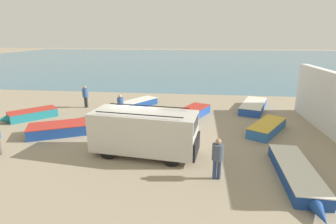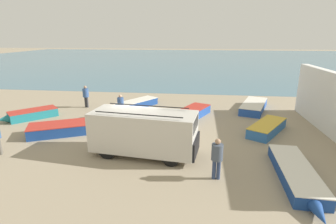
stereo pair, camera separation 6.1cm
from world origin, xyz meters
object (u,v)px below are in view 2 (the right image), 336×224
Objects in this scene: fishing_rowboat_0 at (190,114)px; fishing_rowboat_5 at (31,114)px; fishing_rowboat_1 at (296,174)px; fisherman_1 at (86,95)px; parked_van at (144,132)px; fishing_rowboat_3 at (139,103)px; fishing_rowboat_2 at (67,128)px; fishing_rowboat_4 at (268,127)px; fisherman_2 at (121,104)px; fisherman_3 at (217,155)px; fishing_rowboat_6 at (254,106)px.

fishing_rowboat_5 is (-11.17, -1.52, 0.00)m from fishing_rowboat_0.
fishing_rowboat_1 is 3.03× the size of fisherman_1.
parked_van reaches higher than fishing_rowboat_3.
fishing_rowboat_2 is (-11.83, 3.99, 0.05)m from fishing_rowboat_1.
fishing_rowboat_0 is at bearing -147.32° from fishing_rowboat_1.
fisherman_1 is at bearing -124.05° from fishing_rowboat_1.
fishing_rowboat_3 is 7.96m from fishing_rowboat_5.
fishing_rowboat_5 is at bearing 119.44° from fishing_rowboat_4.
fisherman_2 is 0.96× the size of fisherman_3.
fisherman_1 is at bearing 105.00° from fishing_rowboat_4.
fishing_rowboat_0 is at bearing 141.35° from fishing_rowboat_5.
fishing_rowboat_2 is (-7.24, -3.92, 0.01)m from fishing_rowboat_0.
fishing_rowboat_0 is 8.32m from fisherman_3.
fishing_rowboat_2 is 0.91× the size of fishing_rowboat_6.
parked_van is 3.01× the size of fisherman_3.
fisherman_2 is at bearing 127.60° from fishing_rowboat_6.
fisherman_2 reaches higher than fishing_rowboat_6.
fishing_rowboat_0 is 11.27m from fishing_rowboat_5.
fishing_rowboat_0 is 5.31m from fishing_rowboat_4.
fishing_rowboat_4 is 0.77× the size of fishing_rowboat_6.
fishing_rowboat_1 is at bearing -7.08° from parked_van.
fishing_rowboat_5 is 1.89× the size of fisherman_3.
parked_van is 10.40m from fisherman_1.
parked_van is at bearing -49.72° from fishing_rowboat_2.
fishing_rowboat_4 is (6.81, 3.98, -0.89)m from parked_van.
fishing_rowboat_3 is 3.27m from fisherman_2.
fishing_rowboat_5 is at bearing 123.83° from fishing_rowboat_6.
fisherman_3 is (1.36, -8.17, 0.75)m from fishing_rowboat_0.
fishing_rowboat_6 is (0.33, 10.64, 0.04)m from fishing_rowboat_1.
parked_van is 3.87m from fisherman_3.
parked_van is 1.01× the size of fishing_rowboat_0.
fishing_rowboat_5 is at bearing -109.51° from fishing_rowboat_1.
fishing_rowboat_4 is 2.34× the size of fisherman_3.
fisherman_1 is 4.35m from fisherman_2.
parked_van reaches higher than fishing_rowboat_5.
parked_van is at bearing 106.23° from fishing_rowboat_5.
fishing_rowboat_3 is at bearing 40.28° from fishing_rowboat_2.
fishing_rowboat_0 is 0.98× the size of fishing_rowboat_6.
fishing_rowboat_5 reaches higher than fishing_rowboat_4.
fishing_rowboat_6 is (0.12, 5.01, -0.00)m from fishing_rowboat_4.
fishing_rowboat_5 is at bearing 123.03° from fishing_rowboat_2.
fishing_rowboat_0 is at bearing 2.84° from fishing_rowboat_2.
fishing_rowboat_6 is at bearing 3.12° from fishing_rowboat_2.
fishing_rowboat_0 is 5.04m from fishing_rowboat_3.
fisherman_1 reaches higher than fishing_rowboat_1.
parked_van is at bearing -120.05° from fisherman_3.
parked_van reaches higher than fisherman_3.
fishing_rowboat_1 is 16.36m from fisherman_1.
fishing_rowboat_6 reaches higher than fishing_rowboat_3.
fishing_rowboat_0 is 8.76m from fisherman_1.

